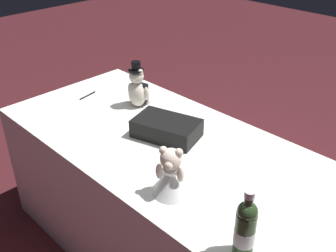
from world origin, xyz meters
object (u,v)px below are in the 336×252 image
at_px(champagne_bottle, 245,228).
at_px(signing_pen, 88,95).
at_px(teddy_bear_bride, 172,172).
at_px(gift_case_black, 167,128).
at_px(teddy_bear_groom, 138,89).

height_order(champagne_bottle, signing_pen, champagne_bottle).
height_order(teddy_bear_bride, gift_case_black, teddy_bear_bride).
relative_size(teddy_bear_groom, signing_pen, 2.01).
distance_m(teddy_bear_bride, signing_pen, 1.09).
distance_m(teddy_bear_groom, champagne_bottle, 1.25).
relative_size(champagne_bottle, signing_pen, 1.98).
bearing_deg(gift_case_black, champagne_bottle, -26.15).
height_order(teddy_bear_groom, signing_pen, teddy_bear_groom).
bearing_deg(signing_pen, gift_case_black, 0.66).
relative_size(champagne_bottle, gift_case_black, 0.73).
relative_size(teddy_bear_bride, signing_pen, 1.62).
relative_size(teddy_bear_bride, gift_case_black, 0.60).
xyz_separation_m(teddy_bear_bride, champagne_bottle, (0.43, -0.07, 0.02)).
bearing_deg(teddy_bear_groom, champagne_bottle, -23.97).
bearing_deg(champagne_bottle, teddy_bear_groom, 156.03).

